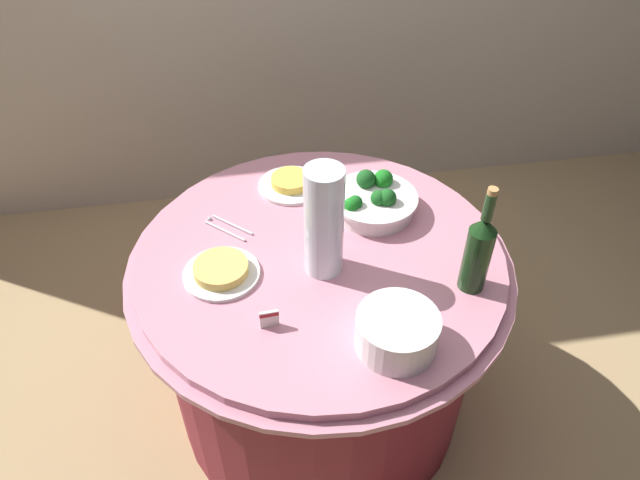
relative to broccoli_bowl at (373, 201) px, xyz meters
The scene contains 10 objects.
ground_plane 0.82m from the broccoli_bowl, 139.99° to the right, with size 6.00×6.00×0.00m, color tan.
buffet_table 0.48m from the broccoli_bowl, 139.99° to the right, with size 1.16×1.16×0.74m.
broccoli_bowl is the anchor object (origin of this frame).
plate_stack 0.54m from the broccoli_bowl, 97.35° to the right, with size 0.21×0.21×0.10m.
wine_bottle 0.43m from the broccoli_bowl, 62.74° to the right, with size 0.07×0.07×0.34m.
decorative_fruit_vase 0.33m from the broccoli_bowl, 130.83° to the right, with size 0.11×0.11×0.34m.
serving_tongs 0.47m from the broccoli_bowl, behind, with size 0.15×0.14×0.01m.
food_plate_noodles 0.54m from the broccoli_bowl, 156.33° to the right, with size 0.22×0.22×0.04m.
food_plate_fried_egg 0.30m from the broccoli_bowl, 144.64° to the left, with size 0.22×0.22×0.04m.
label_placard_front 0.57m from the broccoli_bowl, 131.56° to the right, with size 0.05×0.01×0.05m.
Camera 1 is at (-0.21, -1.27, 1.93)m, focal length 32.96 mm.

